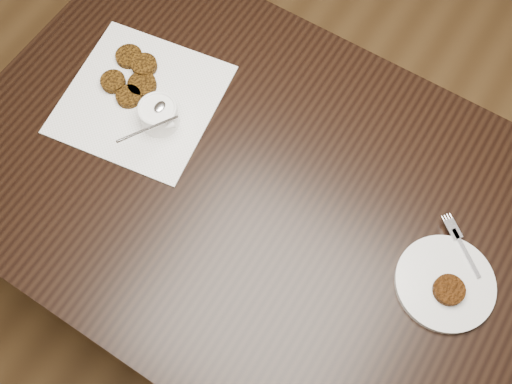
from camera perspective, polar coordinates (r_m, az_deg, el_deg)
floor at (r=1.92m, az=0.32°, el=-9.96°), size 4.00×4.00×0.00m
table at (r=1.57m, az=0.80°, el=-5.49°), size 1.36×0.87×0.75m
napkin at (r=1.35m, az=-11.15°, el=8.90°), size 0.38×0.38×0.00m
sauce_ramekin at (r=1.26m, az=-9.68°, el=8.15°), size 0.11×0.11×0.12m
patty_cluster at (r=1.37m, az=-12.16°, el=10.60°), size 0.27×0.27×0.02m
plate_with_patty at (r=1.20m, az=18.08°, el=-8.38°), size 0.27×0.27×0.03m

